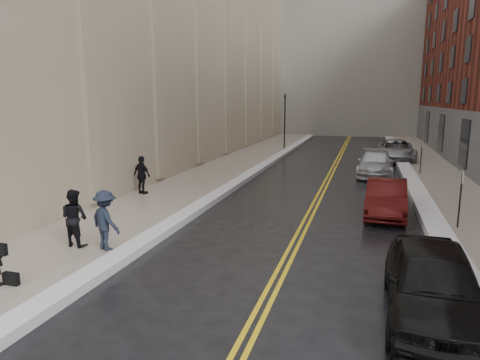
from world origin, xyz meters
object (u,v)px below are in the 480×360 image
Objects in this scene: car_black at (433,283)px; pedestrian_a at (74,218)px; car_silver_far at (396,150)px; car_silver_near at (375,164)px; car_maroon at (386,198)px; pedestrian_b at (106,220)px; pedestrian_c at (142,175)px.

pedestrian_a reaches higher than car_black.
car_silver_far is at bearing -105.89° from pedestrian_a.
car_silver_far is 3.24× the size of pedestrian_a.
car_silver_near is 19.15m from pedestrian_a.
car_black reaches higher than car_silver_near.
car_silver_far is at bearing 89.98° from car_black.
car_silver_near is 7.44m from car_silver_far.
car_silver_far reaches higher than car_maroon.
pedestrian_b is (1.15, -0.03, 0.02)m from pedestrian_a.
car_silver_far reaches higher than car_silver_near.
car_silver_near is 18.65m from pedestrian_b.
pedestrian_c reaches higher than pedestrian_b.
car_silver_far is 26.36m from pedestrian_a.
pedestrian_c is (-11.26, 0.15, 0.35)m from car_maroon.
car_silver_near is at bearing -110.50° from pedestrian_a.
car_maroon is at bearing -159.92° from pedestrian_c.
car_maroon is at bearing -116.55° from pedestrian_b.
pedestrian_c reaches higher than car_silver_far.
car_silver_far is (0.68, 25.52, -0.01)m from car_black.
pedestrian_c is at bearing -127.51° from car_silver_far.
car_black is at bearing -83.39° from car_maroon.
pedestrian_b reaches higher than car_maroon.
car_silver_near is at bearing -118.46° from pedestrian_c.
pedestrian_b is at bearing 132.12° from pedestrian_c.
car_maroon is 0.75× the size of car_silver_far.
car_silver_near is 0.88× the size of car_silver_far.
car_black is 2.60× the size of pedestrian_c.
car_black is 18.28m from car_silver_near.
car_maroon is (-0.64, 8.67, -0.09)m from car_black.
pedestrian_c is at bearing -68.35° from pedestrian_a.
pedestrian_a is at bearing 21.38° from pedestrian_b.
car_silver_far is at bearing -89.10° from pedestrian_b.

